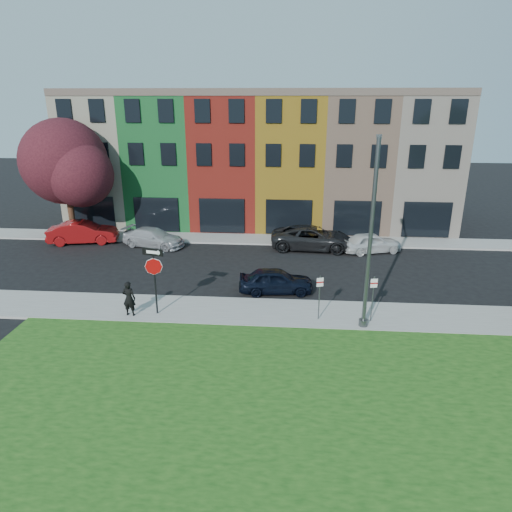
# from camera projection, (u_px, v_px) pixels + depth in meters

# --- Properties ---
(ground) EXTENTS (120.00, 120.00, 0.00)m
(ground) POSITION_uv_depth(u_px,v_px,m) (284.00, 346.00, 19.10)
(ground) COLOR black
(ground) RESTS_ON ground
(sidewalk_near) EXTENTS (40.00, 3.00, 0.12)m
(sidewalk_near) POSITION_uv_depth(u_px,v_px,m) (327.00, 315.00, 21.75)
(sidewalk_near) COLOR gray
(sidewalk_near) RESTS_ON ground
(sidewalk_far) EXTENTS (40.00, 2.40, 0.12)m
(sidewalk_far) POSITION_uv_depth(u_px,v_px,m) (247.00, 239.00, 33.43)
(sidewalk_far) COLOR gray
(sidewalk_far) RESTS_ON ground
(rowhouse_block) EXTENTS (30.00, 10.12, 10.00)m
(rowhouse_block) POSITION_uv_depth(u_px,v_px,m) (260.00, 160.00, 37.60)
(rowhouse_block) COLOR beige
(rowhouse_block) RESTS_ON ground
(stop_sign) EXTENTS (1.03, 0.28, 3.26)m
(stop_sign) POSITION_uv_depth(u_px,v_px,m) (154.00, 268.00, 21.00)
(stop_sign) COLOR black
(stop_sign) RESTS_ON sidewalk_near
(man) EXTENTS (0.68, 0.50, 1.70)m
(man) POSITION_uv_depth(u_px,v_px,m) (129.00, 298.00, 21.32)
(man) COLOR black
(man) RESTS_ON sidewalk_near
(sedan_near) EXTENTS (2.30, 4.21, 1.33)m
(sedan_near) POSITION_uv_depth(u_px,v_px,m) (276.00, 281.00, 24.21)
(sedan_near) COLOR black
(sedan_near) RESTS_ON ground
(parked_car_red) EXTENTS (3.60, 5.46, 1.58)m
(parked_car_red) POSITION_uv_depth(u_px,v_px,m) (83.00, 232.00, 32.49)
(parked_car_red) COLOR maroon
(parked_car_red) RESTS_ON ground
(parked_car_silver) EXTENTS (4.12, 5.38, 1.29)m
(parked_car_silver) POSITION_uv_depth(u_px,v_px,m) (154.00, 238.00, 31.77)
(parked_car_silver) COLOR #A2A2A6
(parked_car_silver) RESTS_ON ground
(parked_car_dark) EXTENTS (3.16, 5.92, 1.57)m
(parked_car_dark) POSITION_uv_depth(u_px,v_px,m) (313.00, 238.00, 31.20)
(parked_car_dark) COLOR black
(parked_car_dark) RESTS_ON ground
(parked_car_white) EXTENTS (3.78, 4.85, 1.35)m
(parked_car_white) POSITION_uv_depth(u_px,v_px,m) (371.00, 243.00, 30.55)
(parked_car_white) COLOR silver
(parked_car_white) RESTS_ON ground
(street_lamp) EXTENTS (0.74, 2.56, 8.28)m
(street_lamp) POSITION_uv_depth(u_px,v_px,m) (371.00, 236.00, 19.40)
(street_lamp) COLOR #4A4D4F
(street_lamp) RESTS_ON sidewalk_near
(parking_sign_a) EXTENTS (0.31, 0.14, 2.15)m
(parking_sign_a) POSITION_uv_depth(u_px,v_px,m) (320.00, 292.00, 20.77)
(parking_sign_a) COLOR #4A4D4F
(parking_sign_a) RESTS_ON sidewalk_near
(parking_sign_b) EXTENTS (0.32, 0.11, 2.20)m
(parking_sign_b) POSITION_uv_depth(u_px,v_px,m) (373.00, 294.00, 20.56)
(parking_sign_b) COLOR #4A4D4F
(parking_sign_b) RESTS_ON sidewalk_near
(tree_purple) EXTENTS (7.17, 6.27, 8.48)m
(tree_purple) POSITION_uv_depth(u_px,v_px,m) (67.00, 164.00, 32.12)
(tree_purple) COLOR black
(tree_purple) RESTS_ON sidewalk_far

